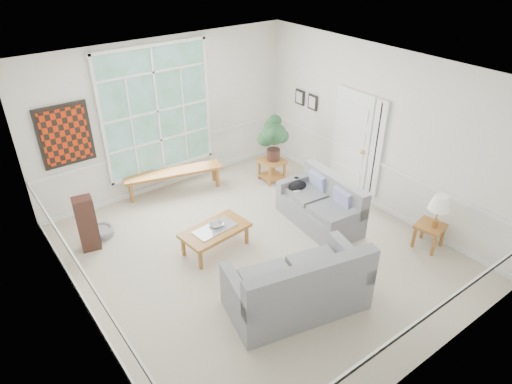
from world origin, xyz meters
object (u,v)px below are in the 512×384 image
Objects in this scene: loveseat_right at (320,202)px; loveseat_front at (297,277)px; coffee_table at (215,239)px; end_table at (272,170)px; side_table at (428,236)px.

loveseat_right is 2.19m from loveseat_front.
end_table is (2.25, 1.32, 0.03)m from coffee_table.
side_table is (0.67, -3.40, -0.02)m from end_table.
loveseat_front is at bearing -123.08° from end_table.
loveseat_right is at bearing 50.99° from loveseat_front.
side_table is (2.92, -2.08, 0.01)m from coffee_table.
loveseat_front is at bearing -89.47° from coffee_table.
loveseat_right reaches higher than side_table.
coffee_table is at bearing 172.47° from loveseat_right.
loveseat_front is 4.35× the size of side_table.
end_table is 1.09× the size of side_table.
loveseat_right is at bearing -99.74° from end_table.
coffee_table is 2.33× the size of end_table.
side_table is at bearing 7.08° from loveseat_front.
loveseat_front is (-1.73, -1.34, 0.08)m from loveseat_right.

